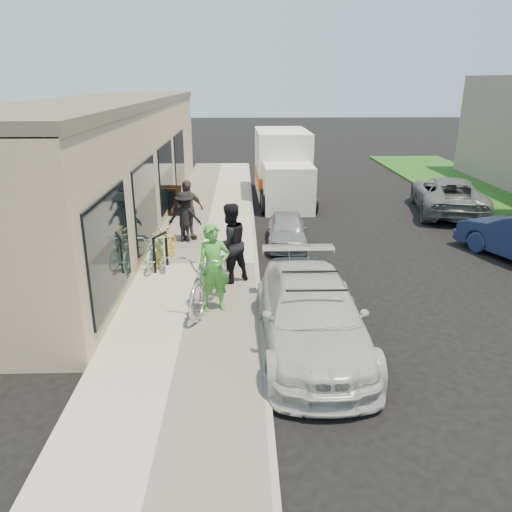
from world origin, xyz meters
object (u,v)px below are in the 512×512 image
object	(u,v)px
sedan_white	(311,314)
bystander_a	(185,217)
tandem_bike	(211,277)
bystander_b	(187,210)
cruiser_bike_a	(162,248)
moving_truck	(283,169)
cruiser_bike_b	(154,249)
cruiser_bike_c	(165,245)
sedan_silver	(287,229)
woman_rider	(214,268)
sandwich_board	(171,201)
man_standing	(230,243)
bike_rack	(160,248)
far_car_gray	(448,195)

from	to	relation	value
sedan_white	bystander_a	bearing A→B (deg)	115.17
tandem_bike	bystander_b	bearing A→B (deg)	116.25
cruiser_bike_a	bystander_b	size ratio (longest dim) A/B	0.86
moving_truck	cruiser_bike_a	xyz separation A→B (m)	(-3.85, -8.50, -0.62)
sedan_white	cruiser_bike_b	distance (m)	5.47
tandem_bike	cruiser_bike_c	distance (m)	3.09
sedan_silver	moving_truck	xyz separation A→B (m)	(0.37, 6.41, 0.75)
woman_rider	sedan_white	bearing A→B (deg)	-50.70
sedan_white	sedan_silver	xyz separation A→B (m)	(0.09, 6.22, -0.18)
tandem_bike	cruiser_bike_b	distance (m)	2.99
sandwich_board	bystander_b	world-z (taller)	bystander_b
cruiser_bike_c	bystander_a	world-z (taller)	bystander_a
sedan_white	cruiser_bike_a	xyz separation A→B (m)	(-3.38, 4.13, -0.05)
sedan_white	bystander_a	xyz separation A→B (m)	(-3.00, 6.22, 0.24)
sedan_silver	cruiser_bike_b	distance (m)	4.24
man_standing	bystander_b	size ratio (longest dim) A/B	1.05
bike_rack	bystander_b	distance (m)	2.62
sedan_white	far_car_gray	world-z (taller)	sedan_white
man_standing	cruiser_bike_b	size ratio (longest dim) A/B	1.10
tandem_bike	bystander_a	xyz separation A→B (m)	(-1.04, 4.59, 0.11)
moving_truck	cruiser_bike_b	bearing A→B (deg)	-116.44
sedan_silver	cruiser_bike_c	distance (m)	3.89
woman_rider	cruiser_bike_b	bearing A→B (deg)	108.00
cruiser_bike_b	cruiser_bike_c	xyz separation A→B (m)	(0.25, 0.26, 0.01)
bystander_b	cruiser_bike_c	bearing A→B (deg)	-133.88
sandwich_board	cruiser_bike_a	world-z (taller)	sandwich_board
tandem_bike	man_standing	xyz separation A→B (m)	(0.39, 1.35, 0.31)
cruiser_bike_c	cruiser_bike_b	bearing A→B (deg)	-119.83
moving_truck	woman_rider	distance (m)	11.48
sedan_white	far_car_gray	xyz separation A→B (m)	(6.51, 9.96, 0.01)
cruiser_bike_b	bystander_b	world-z (taller)	bystander_b
sedan_white	man_standing	distance (m)	3.40
moving_truck	tandem_bike	distance (m)	11.28
sedan_white	cruiser_bike_b	xyz separation A→B (m)	(-3.59, 4.12, -0.06)
far_car_gray	sandwich_board	bearing A→B (deg)	15.48
bike_rack	man_standing	bearing A→B (deg)	-25.65
far_car_gray	bike_rack	bearing A→B (deg)	43.66
man_standing	bystander_b	world-z (taller)	man_standing
tandem_bike	woman_rider	distance (m)	0.38
cruiser_bike_a	bystander_a	xyz separation A→B (m)	(0.38, 2.08, 0.29)
bystander_a	bystander_b	size ratio (longest dim) A/B	0.83
bystander_a	woman_rider	bearing A→B (deg)	102.40
sedan_silver	bystander_a	size ratio (longest dim) A/B	1.89
cruiser_bike_a	bystander_b	xyz separation A→B (m)	(0.44, 2.27, 0.45)
moving_truck	sedan_white	bearing A→B (deg)	-93.06
bystander_b	tandem_bike	bearing A→B (deg)	-111.12
man_standing	bystander_a	world-z (taller)	man_standing
bike_rack	sandwich_board	size ratio (longest dim) A/B	0.91
bike_rack	cruiser_bike_a	distance (m)	0.31
bystander_b	woman_rider	bearing A→B (deg)	-110.68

